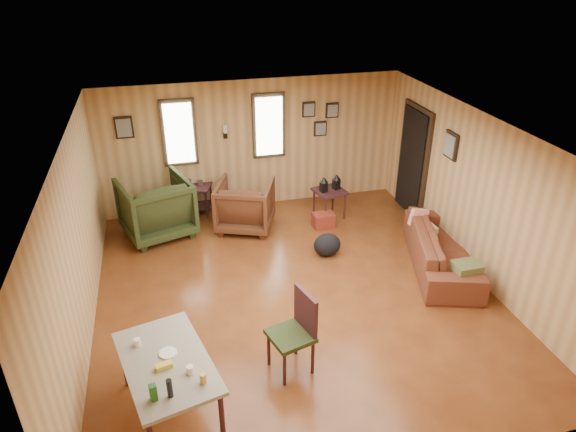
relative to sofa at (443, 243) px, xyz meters
name	(u,v)px	position (x,y,z in m)	size (l,w,h in m)	color
room	(302,209)	(-2.21, 0.15, 0.79)	(5.54, 6.04, 2.44)	brown
sofa	(443,243)	(0.00, 0.00, 0.00)	(2.14, 0.63, 0.84)	brown
recliner_brown	(245,203)	(-2.71, 1.98, 0.06)	(0.93, 0.87, 0.95)	#552C19
recliner_green	(156,205)	(-4.21, 2.13, 0.14)	(1.09, 1.02, 1.12)	#2D3719
end_table	(196,194)	(-3.48, 2.76, -0.03)	(0.67, 0.64, 0.69)	#3E1B21
side_table	(330,189)	(-1.15, 2.01, 0.14)	(0.62, 0.62, 0.82)	#3E1B21
cooler	(323,220)	(-1.37, 1.66, -0.29)	(0.38, 0.27, 0.26)	maroon
backpack	(327,245)	(-1.61, 0.74, -0.23)	(0.53, 0.47, 0.38)	black
sofa_pillows	(443,243)	(-0.09, -0.13, 0.08)	(0.39, 1.58, 0.33)	#586136
dining_table	(167,366)	(-4.19, -1.85, 0.22)	(1.12, 1.52, 0.90)	gray
dining_chair	(297,328)	(-2.74, -1.53, 0.15)	(0.57, 0.57, 1.02)	#2D3719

